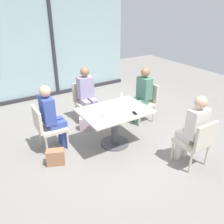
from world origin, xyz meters
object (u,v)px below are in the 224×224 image
person_near_window (87,92)px  wine_glass_3 (116,106)px  chair_far_left (47,126)px  person_far_right (142,93)px  handbag_0 (55,157)px  wine_glass_2 (140,103)px  person_far_left (51,114)px  person_front_right (193,127)px  chair_front_right (197,141)px  wine_glass_0 (104,110)px  coffee_cup (137,105)px  chair_near_window (85,99)px  dining_table_main (115,119)px  wine_glass_1 (121,94)px  chair_far_right (145,100)px  cell_phone_on_table (135,113)px  handbag_1 (86,123)px

person_near_window → wine_glass_3: person_near_window is taller
chair_far_left → person_far_right: bearing=-0.0°
person_near_window → handbag_0: person_near_window is taller
wine_glass_2 → wine_glass_3: bearing=164.2°
person_near_window → person_far_left: bearing=-147.5°
person_front_right → handbag_0: bearing=149.4°
chair_front_right → person_far_left: person_far_left is taller
wine_glass_0 → coffee_cup: wine_glass_0 is taller
person_far_left → wine_glass_2: bearing=-27.2°
chair_near_window → person_front_right: size_ratio=0.69×
wine_glass_3 → handbag_0: (-1.16, 0.11, -0.72)m
chair_near_window → person_near_window: bearing=-90.0°
dining_table_main → handbag_0: size_ratio=4.20×
chair_near_window → wine_glass_1: wine_glass_1 is taller
dining_table_main → person_front_right: size_ratio=1.00×
chair_far_right → wine_glass_3: size_ratio=4.70×
person_front_right → chair_far_right: bearing=77.2°
dining_table_main → person_front_right: (0.77, -1.17, 0.15)m
wine_glass_0 → cell_phone_on_table: (0.53, -0.17, -0.13)m
person_far_right → wine_glass_0: size_ratio=6.81×
chair_far_right → person_near_window: 1.34m
person_far_right → handbag_0: size_ratio=4.20×
chair_front_right → wine_glass_2: bearing=110.0°
handbag_0 → handbag_1: same height
chair_front_right → cell_phone_on_table: (-0.54, 0.97, 0.24)m
cell_phone_on_table → chair_far_right: bearing=54.7°
chair_front_right → handbag_0: size_ratio=2.90×
person_far_right → cell_phone_on_table: size_ratio=8.75×
wine_glass_0 → wine_glass_1: bearing=35.3°
person_far_left → wine_glass_1: (1.41, -0.16, 0.16)m
person_front_right → handbag_1: person_front_right is taller
person_far_left → chair_far_left: bearing=180.0°
wine_glass_2 → handbag_0: wine_glass_2 is taller
wine_glass_1 → handbag_0: wine_glass_1 is taller
wine_glass_1 → dining_table_main: bearing=-137.4°
chair_far_left → handbag_0: chair_far_left is taller
person_front_right → coffee_cup: 1.11m
person_far_left → wine_glass_1: 1.43m
dining_table_main → person_far_right: 1.17m
wine_glass_2 → cell_phone_on_table: bearing=-155.9°
chair_far_left → cell_phone_on_table: (1.38, -0.81, 0.24)m
person_near_window → cell_phone_on_table: size_ratio=8.75×
wine_glass_0 → coffee_cup: size_ratio=2.06×
wine_glass_3 → dining_table_main: bearing=66.2°
wine_glass_1 → chair_far_right: bearing=11.8°
wine_glass_2 → coffee_cup: 0.16m
chair_far_left → wine_glass_3: size_ratio=4.70×
person_far_left → person_near_window: size_ratio=1.00×
dining_table_main → chair_front_right: bearing=-58.9°
person_far_left → person_front_right: bearing=-42.7°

